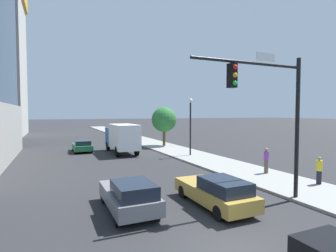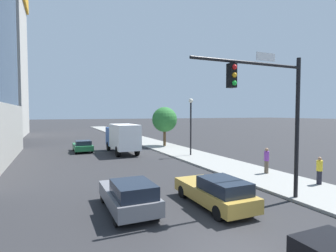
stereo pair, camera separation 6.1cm
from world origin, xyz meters
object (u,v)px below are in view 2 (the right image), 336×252
Objects in this scene: street_lamp at (191,118)px; car_gold at (216,192)px; car_gray at (129,195)px; traffic_light_pole at (271,100)px; car_green at (83,146)px; pedestrian_yellow_shirt at (319,170)px; pedestrian_purple_shirt at (267,160)px; box_truck at (122,137)px; street_tree at (165,120)px.

car_gold is (-5.85, -13.17, -3.19)m from street_lamp.
street_lamp is 15.89m from car_gray.
traffic_light_pole is 23.05m from car_green.
pedestrian_yellow_shirt is 0.92× the size of pedestrian_purple_shirt.
box_truck is 15.75m from pedestrian_purple_shirt.
traffic_light_pole is at bearing -15.77° from car_gray.
pedestrian_yellow_shirt is at bearing -82.14° from street_lamp.
car_green is (-6.38, 21.73, -4.34)m from traffic_light_pole.
pedestrian_purple_shirt is (4.37, 4.66, -3.94)m from traffic_light_pole.
street_tree is 10.69m from car_green.
street_lamp is 1.32× the size of car_green.
traffic_light_pole is at bearing -103.48° from street_lamp.
traffic_light_pole reaches higher than car_gold.
street_lamp is at bearing 96.26° from pedestrian_purple_shirt.
car_gray is at bearing 164.23° from traffic_light_pole.
traffic_light_pole is 1.23× the size of street_lamp.
street_tree is (3.90, 22.10, -1.45)m from traffic_light_pole.
pedestrian_purple_shirt reaches higher than car_gold.
pedestrian_purple_shirt is at bearing 102.06° from pedestrian_yellow_shirt.
pedestrian_yellow_shirt reaches higher than car_gray.
pedestrian_purple_shirt reaches higher than car_green.
street_tree is (0.55, 8.13, -0.35)m from street_lamp.
car_gold is at bearing -14.52° from car_gray.
car_gray is 17.49m from box_truck.
box_truck is (-6.40, -3.28, -1.75)m from street_tree.
street_lamp is 12.86m from car_green.
traffic_light_pole is 1.48× the size of car_gold.
car_gray is (-9.73, -12.17, -3.16)m from street_lamp.
pedestrian_yellow_shirt is at bearing 2.90° from car_gold.
car_green is (-9.73, 7.76, -3.24)m from street_lamp.
street_tree is 22.43m from car_gold.
pedestrian_yellow_shirt reaches higher than car_gold.
traffic_light_pole is 22.49m from street_tree.
box_truck is at bearing 90.00° from car_gold.
street_tree is at bearing 2.10° from car_green.
car_gray is 11.13m from pedestrian_purple_shirt.
street_lamp is at bearing 66.07° from car_gold.
car_gold is (-2.50, 0.80, -4.29)m from traffic_light_pole.
car_gray is at bearing -116.86° from street_tree.
pedestrian_purple_shirt reaches higher than pedestrian_yellow_shirt.
car_gold is at bearing -177.10° from pedestrian_yellow_shirt.
box_truck is (-0.00, 18.02, 1.09)m from car_gold.
traffic_light_pole is 7.51m from pedestrian_purple_shirt.
street_lamp is at bearing -38.57° from car_green.
street_tree is at bearing 91.54° from pedestrian_purple_shirt.
traffic_light_pole reaches higher than street_lamp.
car_gold is 2.88× the size of pedestrian_yellow_shirt.
box_truck is 3.88× the size of pedestrian_purple_shirt.
car_gold is 18.06m from box_truck.
car_green is (0.00, 19.92, -0.08)m from car_gray.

